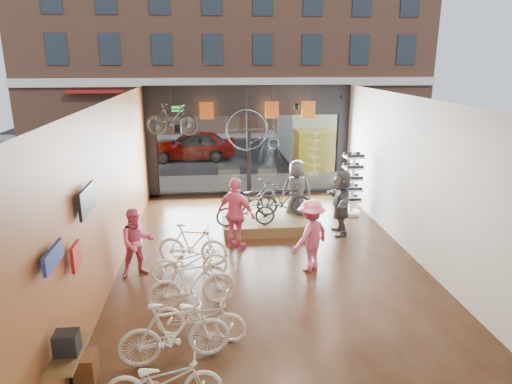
{
  "coord_description": "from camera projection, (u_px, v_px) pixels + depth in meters",
  "views": [
    {
      "loc": [
        -1.35,
        -9.62,
        4.64
      ],
      "look_at": [
        -0.22,
        1.4,
        1.4
      ],
      "focal_mm": 32.0,
      "sensor_mm": 36.0,
      "label": 1
    }
  ],
  "objects": [
    {
      "name": "ground_plane",
      "position": [
        271.0,
        267.0,
        10.62
      ],
      "size": [
        7.0,
        12.0,
        0.04
      ],
      "primitive_type": "cube",
      "color": "black",
      "rests_on": "ground"
    },
    {
      "name": "ceiling",
      "position": [
        273.0,
        100.0,
        9.54
      ],
      "size": [
        7.0,
        12.0,
        0.04
      ],
      "primitive_type": "cube",
      "color": "black",
      "rests_on": "ground"
    },
    {
      "name": "wall_left",
      "position": [
        109.0,
        192.0,
        9.74
      ],
      "size": [
        0.04,
        12.0,
        3.8
      ],
      "primitive_type": "cube",
      "color": "brown",
      "rests_on": "ground"
    },
    {
      "name": "wall_right",
      "position": [
        425.0,
        184.0,
        10.43
      ],
      "size": [
        0.04,
        12.0,
        3.8
      ],
      "primitive_type": "cube",
      "color": "beige",
      "rests_on": "ground"
    },
    {
      "name": "wall_back",
      "position": [
        358.0,
        358.0,
        4.33
      ],
      "size": [
        7.0,
        0.04,
        3.8
      ],
      "primitive_type": "cube",
      "color": "beige",
      "rests_on": "ground"
    },
    {
      "name": "storefront",
      "position": [
        249.0,
        141.0,
        15.81
      ],
      "size": [
        7.0,
        0.26,
        3.8
      ],
      "primitive_type": null,
      "color": "black",
      "rests_on": "ground"
    },
    {
      "name": "exit_sign",
      "position": [
        177.0,
        109.0,
        15.14
      ],
      "size": [
        0.35,
        0.06,
        0.18
      ],
      "primitive_type": "cube",
      "color": "#198C26",
      "rests_on": "storefront"
    },
    {
      "name": "street_road",
      "position": [
        235.0,
        147.0,
        24.94
      ],
      "size": [
        30.0,
        18.0,
        0.02
      ],
      "primitive_type": "cube",
      "color": "black",
      "rests_on": "ground"
    },
    {
      "name": "sidewalk_near",
      "position": [
        246.0,
        183.0,
        17.47
      ],
      "size": [
        30.0,
        2.4,
        0.12
      ],
      "primitive_type": "cube",
      "color": "slate",
      "rests_on": "ground"
    },
    {
      "name": "sidewalk_far",
      "position": [
        231.0,
        135.0,
        28.74
      ],
      "size": [
        30.0,
        2.0,
        0.12
      ],
      "primitive_type": "cube",
      "color": "slate",
      "rests_on": "ground"
    },
    {
      "name": "opposite_building",
      "position": [
        227.0,
        21.0,
        29.18
      ],
      "size": [
        26.0,
        5.0,
        14.0
      ],
      "primitive_type": "cube",
      "color": "brown",
      "rests_on": "ground"
    },
    {
      "name": "street_car",
      "position": [
        192.0,
        145.0,
        21.66
      ],
      "size": [
        4.1,
        1.65,
        1.4
      ],
      "primitive_type": "imported",
      "rotation": [
        0.0,
        0.0,
        -1.57
      ],
      "color": "gray",
      "rests_on": "street_road"
    },
    {
      "name": "box_truck",
      "position": [
        311.0,
        134.0,
        21.08
      ],
      "size": [
        2.19,
        6.58,
        2.59
      ],
      "primitive_type": null,
      "color": "silver",
      "rests_on": "street_road"
    },
    {
      "name": "floor_bike_0",
      "position": [
        164.0,
        380.0,
        6.22
      ],
      "size": [
        1.61,
        0.58,
        0.84
      ],
      "primitive_type": "imported",
      "rotation": [
        0.0,
        0.0,
        1.58
      ],
      "color": "silver",
      "rests_on": "ground_plane"
    },
    {
      "name": "floor_bike_1",
      "position": [
        174.0,
        332.0,
        7.13
      ],
      "size": [
        1.83,
        0.79,
        1.07
      ],
      "primitive_type": "imported",
      "rotation": [
        0.0,
        0.0,
        1.74
      ],
      "color": "silver",
      "rests_on": "ground_plane"
    },
    {
      "name": "floor_bike_2",
      "position": [
        200.0,
        316.0,
        7.75
      ],
      "size": [
        1.72,
        0.98,
        0.86
      ],
      "primitive_type": "imported",
      "rotation": [
        0.0,
        0.0,
        1.3
      ],
      "color": "silver",
      "rests_on": "ground_plane"
    },
    {
      "name": "floor_bike_3",
      "position": [
        192.0,
        283.0,
        8.71
      ],
      "size": [
        1.79,
        0.84,
        1.04
      ],
      "primitive_type": "imported",
      "rotation": [
        0.0,
        0.0,
        1.79
      ],
      "color": "silver",
      "rests_on": "ground_plane"
    },
    {
      "name": "floor_bike_4",
      "position": [
        189.0,
        262.0,
        9.83
      ],
      "size": [
        1.75,
        0.85,
        0.88
      ],
      "primitive_type": "imported",
      "rotation": [
        0.0,
        0.0,
        1.74
      ],
      "color": "silver",
      "rests_on": "ground_plane"
    },
    {
      "name": "floor_bike_5",
      "position": [
        193.0,
        245.0,
        10.58
      ],
      "size": [
        1.72,
        0.84,
        1.0
      ],
      "primitive_type": "imported",
      "rotation": [
        0.0,
        0.0,
        1.34
      ],
      "color": "silver",
      "rests_on": "ground_plane"
    },
    {
      "name": "display_platform",
      "position": [
        265.0,
        222.0,
        13.06
      ],
      "size": [
        2.4,
        1.8,
        0.3
      ],
      "primitive_type": "cube",
      "color": "#4D3920",
      "rests_on": "ground_plane"
    },
    {
      "name": "display_bike_left",
      "position": [
        246.0,
        211.0,
        12.24
      ],
      "size": [
        1.61,
        0.62,
        0.84
      ],
      "primitive_type": "imported",
      "rotation": [
        0.0,
        0.0,
        1.61
      ],
      "color": "black",
      "rests_on": "display_platform"
    },
    {
      "name": "display_bike_mid",
      "position": [
        284.0,
        200.0,
        13.0
      ],
      "size": [
        1.61,
        0.62,
        0.95
      ],
      "primitive_type": "imported",
      "rotation": [
        0.0,
        0.0,
        1.46
      ],
      "color": "black",
      "rests_on": "display_platform"
    },
    {
      "name": "display_bike_right",
      "position": [
        253.0,
        197.0,
        13.39
      ],
      "size": [
        1.73,
        1.38,
        0.88
      ],
      "primitive_type": "imported",
      "rotation": [
        0.0,
        0.0,
        2.13
      ],
      "color": "black",
      "rests_on": "display_platform"
    },
    {
      "name": "customer_1",
      "position": [
        137.0,
        243.0,
        9.98
      ],
      "size": [
        0.91,
        0.81,
        1.55
      ],
      "primitive_type": "imported",
      "rotation": [
        0.0,
        0.0,
        0.36
      ],
      "color": "#CC4C72",
      "rests_on": "ground_plane"
    },
    {
      "name": "customer_2",
      "position": [
        236.0,
        214.0,
        11.38
      ],
      "size": [
        1.13,
        1.02,
        1.84
      ],
      "primitive_type": "imported",
      "rotation": [
        0.0,
        0.0,
        2.47
      ],
      "color": "#CC4C72",
      "rests_on": "ground_plane"
    },
    {
      "name": "customer_3",
      "position": [
        311.0,
        236.0,
        10.22
      ],
      "size": [
        1.23,
        1.16,
        1.67
      ],
      "primitive_type": "imported",
      "rotation": [
        0.0,
        0.0,
        3.82
      ],
      "color": "#CC4C72",
      "rests_on": "ground_plane"
    },
    {
      "name": "customer_4",
      "position": [
        296.0,
        191.0,
        13.35
      ],
      "size": [
        0.92,
        0.62,
        1.84
      ],
      "primitive_type": "imported",
      "rotation": [
        0.0,
        0.0,
        3.1
      ],
      "color": "#3F3F44",
      "rests_on": "ground_plane"
    },
    {
      "name": "customer_5",
      "position": [
        341.0,
        202.0,
        12.39
      ],
      "size": [
        0.66,
        1.7,
        1.79
      ],
      "primitive_type": "imported",
      "rotation": [
        0.0,
        0.0,
        4.63
      ],
      "color": "#3F3F44",
      "rests_on": "ground_plane"
    },
    {
      "name": "sunglasses_rack",
      "position": [
        352.0,
        184.0,
        13.92
      ],
      "size": [
        0.68,
        0.61,
        1.95
      ],
      "primitive_type": null,
      "rotation": [
        0.0,
        0.0,
        0.27
      ],
      "color": "white",
      "rests_on": "ground_plane"
    },
    {
      "name": "wall_merch",
      "position": [
        73.0,
        300.0,
        6.58
      ],
      "size": [
        0.4,
        2.4,
        2.6
      ],
      "primitive_type": null,
      "color": "navy",
      "rests_on": "wall_left"
    },
    {
      "name": "penny_farthing",
      "position": [
        255.0,
        131.0,
        14.11
      ],
      "size": [
        1.61,
        0.06,
        1.29
      ],
      "primitive_type": null,
      "color": "black",
      "rests_on": "ceiling"
    },
    {
      "name": "hung_bike",
      "position": [
        172.0,
        119.0,
        13.56
      ],
      "size": [
        1.64,
        0.79,
        0.95
      ],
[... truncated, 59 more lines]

